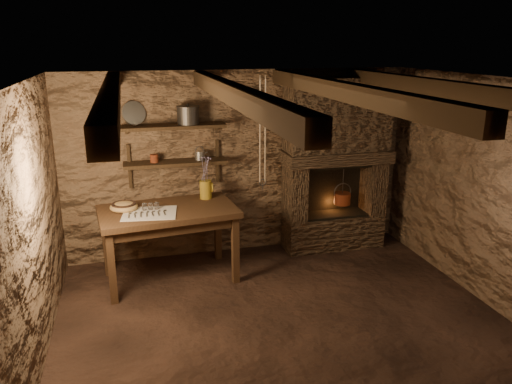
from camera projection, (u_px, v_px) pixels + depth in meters
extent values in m
plane|color=black|center=(285.00, 325.00, 5.02)|extent=(4.50, 4.50, 0.00)
cube|color=brown|center=(240.00, 164.00, 6.52)|extent=(4.50, 0.04, 2.40)
cube|color=brown|center=(396.00, 325.00, 2.82)|extent=(4.50, 0.04, 2.40)
cube|color=brown|center=(28.00, 235.00, 4.13)|extent=(0.04, 4.00, 2.40)
cube|color=brown|center=(492.00, 194.00, 5.21)|extent=(0.04, 4.00, 2.40)
cube|color=black|center=(289.00, 82.00, 4.32)|extent=(4.50, 4.00, 0.04)
cube|color=black|center=(111.00, 97.00, 3.99)|extent=(0.14, 3.95, 0.16)
cube|color=black|center=(233.00, 94.00, 4.23)|extent=(0.14, 3.95, 0.16)
cube|color=black|center=(342.00, 91.00, 4.47)|extent=(0.14, 3.95, 0.16)
cube|color=black|center=(440.00, 88.00, 4.71)|extent=(0.14, 3.95, 0.16)
cube|color=black|center=(175.00, 163.00, 6.14)|extent=(1.25, 0.30, 0.04)
cube|color=black|center=(174.00, 126.00, 6.01)|extent=(1.25, 0.30, 0.04)
cube|color=#322419|center=(332.00, 231.00, 6.89)|extent=(1.35, 0.45, 0.45)
cube|color=#322419|center=(295.00, 192.00, 6.58)|extent=(0.23, 0.45, 0.75)
cube|color=#322419|center=(372.00, 186.00, 6.85)|extent=(0.23, 0.45, 0.75)
cube|color=#322419|center=(337.00, 157.00, 6.55)|extent=(1.43, 0.51, 0.16)
cube|color=#322419|center=(338.00, 114.00, 6.42)|extent=(1.35, 0.45, 0.94)
cube|color=black|center=(329.00, 185.00, 6.89)|extent=(0.90, 0.06, 0.75)
cube|color=#321F11|center=(168.00, 211.00, 5.75)|extent=(1.63, 1.04, 0.07)
cube|color=#321F11|center=(168.00, 220.00, 5.78)|extent=(1.49, 0.90, 0.11)
cube|color=beige|center=(150.00, 213.00, 5.58)|extent=(0.65, 0.55, 0.01)
cylinder|color=#A98420|center=(206.00, 189.00, 6.10)|extent=(0.19, 0.19, 0.23)
torus|color=#A98420|center=(212.00, 187.00, 6.11)|extent=(0.02, 0.12, 0.12)
ellipsoid|color=#A47D47|center=(124.00, 207.00, 5.69)|extent=(0.34, 0.34, 0.11)
cylinder|color=#312E2C|center=(188.00, 116.00, 6.02)|extent=(0.35, 0.35, 0.20)
cylinder|color=#A5A6A0|center=(134.00, 113.00, 5.94)|extent=(0.31, 0.21, 0.28)
cylinder|color=#5C2212|center=(154.00, 158.00, 6.06)|extent=(0.12, 0.12, 0.10)
cylinder|color=maroon|center=(342.00, 198.00, 6.73)|extent=(0.26, 0.26, 0.16)
torus|color=#312E2C|center=(343.00, 192.00, 6.71)|extent=(0.25, 0.02, 0.25)
cylinder|color=#312E2C|center=(343.00, 181.00, 6.66)|extent=(0.01, 0.01, 0.44)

